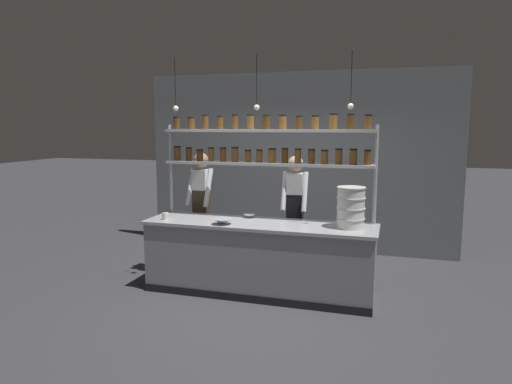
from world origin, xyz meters
The scene contains 11 objects.
ground_plane centered at (0.00, 0.00, 0.00)m, with size 40.00×40.00×0.00m, color #3D3D42.
back_wall centered at (0.00, 2.27, 1.51)m, with size 5.34×0.12×3.03m, color gray.
prep_counter centered at (0.00, 0.00, 0.46)m, with size 2.94×0.76×0.92m.
spice_shelf_unit centered at (0.01, 0.33, 1.83)m, with size 2.82×0.28×2.28m.
chef_left centered at (-1.07, 0.64, 1.02)m, with size 0.38×0.31×1.75m.
chef_center centered at (0.30, 0.76, 1.00)m, with size 0.37×0.30×1.72m.
container_stack centered at (1.13, 0.03, 1.17)m, with size 0.34×0.34×0.50m.
prep_bowl_near_left centered at (-0.21, 0.27, 0.94)m, with size 0.16×0.16×0.04m.
prep_bowl_center_front centered at (-0.41, -0.22, 0.95)m, with size 0.25×0.25×0.07m.
serving_cup_front centered at (-1.23, -0.16, 0.96)m, with size 0.09×0.09×0.09m.
pendant_light_row centered at (-0.02, 0.00, 2.38)m, with size 2.29×0.07×0.66m.
Camera 1 is at (1.60, -5.40, 2.13)m, focal length 32.00 mm.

